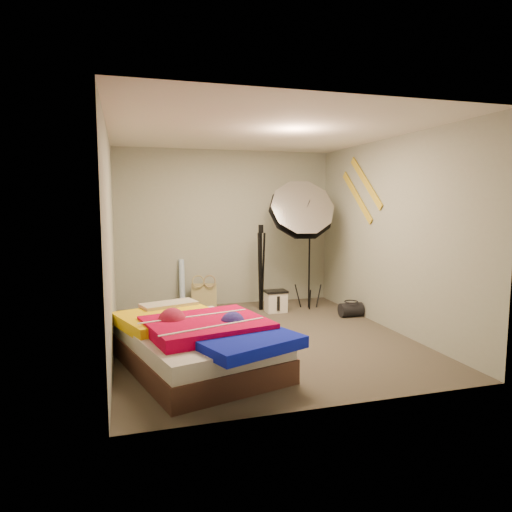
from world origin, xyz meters
name	(u,v)px	position (x,y,z in m)	size (l,w,h in m)	color
floor	(262,338)	(0.00, 0.00, 0.00)	(4.00, 4.00, 0.00)	#4F483B
ceiling	(262,131)	(0.00, 0.00, 2.50)	(4.00, 4.00, 0.00)	silver
wall_back	(226,228)	(0.00, 2.00, 1.25)	(3.50, 3.50, 0.00)	#959B8C
wall_front	(336,256)	(0.00, -2.00, 1.25)	(3.50, 3.50, 0.00)	#959B8C
wall_left	(110,241)	(-1.75, 0.00, 1.25)	(4.00, 4.00, 0.00)	#959B8C
wall_right	(389,234)	(1.75, 0.00, 1.25)	(4.00, 4.00, 0.00)	#959B8C
tote_bag	(204,296)	(-0.42, 1.76, 0.20)	(0.39, 0.12, 0.39)	tan
wrapping_roll	(182,284)	(-0.74, 1.90, 0.39)	(0.09, 0.09, 0.77)	#6496D5
camera_case	(276,302)	(0.60, 1.22, 0.15)	(0.31, 0.22, 0.31)	white
duffel_bag	(351,310)	(1.57, 0.64, 0.10)	(0.20, 0.20, 0.34)	black
wall_stripe_upper	(366,182)	(1.73, 0.60, 1.95)	(0.02, 1.10, 0.10)	gold
wall_stripe_lower	(357,197)	(1.73, 0.85, 1.75)	(0.02, 1.10, 0.10)	gold
bed	(197,342)	(-0.92, -0.80, 0.26)	(1.74, 2.13, 0.53)	#4A2C22
photo_umbrella	(301,212)	(1.00, 1.25, 1.52)	(1.30, 1.01, 2.12)	black
camera_tripod	(261,261)	(0.42, 1.43, 0.76)	(0.09, 0.09, 1.33)	black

